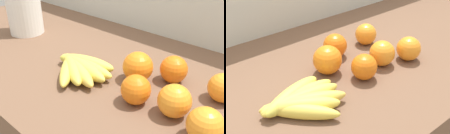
# 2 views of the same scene
# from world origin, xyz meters

# --- Properties ---
(wall_back) EXTENTS (2.29, 0.06, 1.30)m
(wall_back) POSITION_xyz_m (0.00, 0.36, 0.65)
(wall_back) COLOR silver
(wall_back) RESTS_ON ground
(banana_bunch) EXTENTS (0.21, 0.18, 0.04)m
(banana_bunch) POSITION_xyz_m (-0.09, -0.08, 0.96)
(banana_bunch) COLOR #E6CC4C
(banana_bunch) RESTS_ON counter
(orange_center) EXTENTS (0.07, 0.07, 0.07)m
(orange_center) POSITION_xyz_m (0.20, -0.07, 0.98)
(orange_center) COLOR orange
(orange_center) RESTS_ON counter
(orange_far_right) EXTENTS (0.08, 0.08, 0.08)m
(orange_far_right) POSITION_xyz_m (0.05, 0.00, 0.98)
(orange_far_right) COLOR orange
(orange_far_right) RESTS_ON counter
(orange_back_right) EXTENTS (0.07, 0.07, 0.07)m
(orange_back_right) POSITION_xyz_m (0.26, 0.06, 0.98)
(orange_back_right) COLOR orange
(orange_back_right) RESTS_ON counter
(orange_right) EXTENTS (0.07, 0.07, 0.07)m
(orange_right) POSITION_xyz_m (0.12, 0.06, 0.98)
(orange_right) COLOR orange
(orange_right) RESTS_ON counter
(orange_back_left) EXTENTS (0.07, 0.07, 0.07)m
(orange_back_left) POSITION_xyz_m (0.11, -0.09, 0.98)
(orange_back_left) COLOR orange
(orange_back_left) RESTS_ON counter
(orange_front) EXTENTS (0.07, 0.07, 0.07)m
(orange_front) POSITION_xyz_m (0.28, -0.10, 0.98)
(orange_front) COLOR orange
(orange_front) RESTS_ON counter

